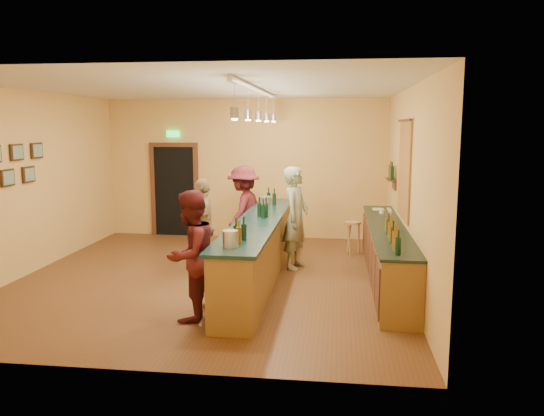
# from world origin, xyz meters

# --- Properties ---
(floor) EXTENTS (7.00, 7.00, 0.00)m
(floor) POSITION_xyz_m (0.00, 0.00, 0.00)
(floor) COLOR #563B18
(floor) RESTS_ON ground
(ceiling) EXTENTS (6.50, 7.00, 0.02)m
(ceiling) POSITION_xyz_m (0.00, 0.00, 3.20)
(ceiling) COLOR silver
(ceiling) RESTS_ON wall_back
(wall_back) EXTENTS (6.50, 0.02, 3.20)m
(wall_back) POSITION_xyz_m (0.00, 3.50, 1.60)
(wall_back) COLOR gold
(wall_back) RESTS_ON floor
(wall_front) EXTENTS (6.50, 0.02, 3.20)m
(wall_front) POSITION_xyz_m (0.00, -3.50, 1.60)
(wall_front) COLOR gold
(wall_front) RESTS_ON floor
(wall_left) EXTENTS (0.02, 7.00, 3.20)m
(wall_left) POSITION_xyz_m (-3.25, 0.00, 1.60)
(wall_left) COLOR gold
(wall_left) RESTS_ON floor
(wall_right) EXTENTS (0.02, 7.00, 3.20)m
(wall_right) POSITION_xyz_m (3.25, 0.00, 1.60)
(wall_right) COLOR gold
(wall_right) RESTS_ON floor
(doorway) EXTENTS (1.15, 0.09, 2.48)m
(doorway) POSITION_xyz_m (-1.70, 3.47, 1.13)
(doorway) COLOR black
(doorway) RESTS_ON wall_back
(tapestry) EXTENTS (0.03, 1.40, 1.60)m
(tapestry) POSITION_xyz_m (3.23, 0.40, 1.85)
(tapestry) COLOR #9D3C1F
(tapestry) RESTS_ON wall_right
(bottle_shelf) EXTENTS (0.17, 0.55, 0.54)m
(bottle_shelf) POSITION_xyz_m (3.17, 1.90, 1.67)
(bottle_shelf) COLOR #492315
(bottle_shelf) RESTS_ON wall_right
(picture_grid) EXTENTS (0.06, 2.20, 0.70)m
(picture_grid) POSITION_xyz_m (-3.21, -0.75, 1.95)
(picture_grid) COLOR #382111
(picture_grid) RESTS_ON wall_left
(back_counter) EXTENTS (0.60, 4.55, 1.27)m
(back_counter) POSITION_xyz_m (2.97, 0.18, 0.49)
(back_counter) COLOR brown
(back_counter) RESTS_ON floor
(tasting_bar) EXTENTS (0.73, 5.10, 1.38)m
(tasting_bar) POSITION_xyz_m (0.83, -0.00, 0.61)
(tasting_bar) COLOR brown
(tasting_bar) RESTS_ON floor
(pendant_track) EXTENTS (0.11, 4.60, 0.50)m
(pendant_track) POSITION_xyz_m (0.83, -0.00, 2.98)
(pendant_track) COLOR silver
(pendant_track) RESTS_ON ceiling
(bartender) EXTENTS (0.60, 0.77, 1.87)m
(bartender) POSITION_xyz_m (1.38, 0.87, 0.93)
(bartender) COLOR gray
(bartender) RESTS_ON floor
(customer_a) EXTENTS (0.93, 1.03, 1.76)m
(customer_a) POSITION_xyz_m (0.20, -1.92, 0.88)
(customer_a) COLOR #59191E
(customer_a) RESTS_ON floor
(customer_b) EXTENTS (0.62, 1.05, 1.68)m
(customer_b) POSITION_xyz_m (-0.21, 0.36, 0.84)
(customer_b) COLOR #997A51
(customer_b) RESTS_ON floor
(customer_c) EXTENTS (0.92, 1.29, 1.81)m
(customer_c) POSITION_xyz_m (0.28, 1.64, 0.91)
(customer_c) COLOR #59191E
(customer_c) RESTS_ON floor
(bar_stool) EXTENTS (0.33, 0.33, 0.69)m
(bar_stool) POSITION_xyz_m (2.44, 1.97, 0.54)
(bar_stool) COLOR #B1744F
(bar_stool) RESTS_ON floor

